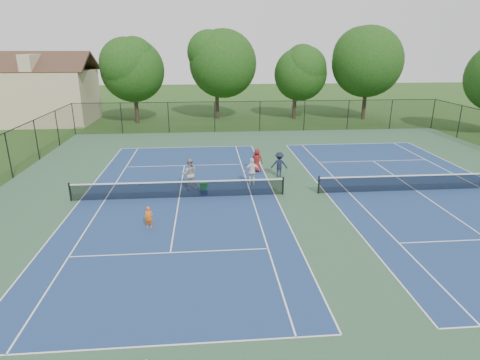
{
  "coord_description": "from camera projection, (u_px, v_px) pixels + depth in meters",
  "views": [
    {
      "loc": [
        -5.38,
        -21.44,
        8.2
      ],
      "look_at": [
        -3.62,
        -1.0,
        1.3
      ],
      "focal_mm": 30.0,
      "sensor_mm": 36.0,
      "label": 1
    }
  ],
  "objects": [
    {
      "name": "ground",
      "position": [
        300.0,
        194.0,
        23.3
      ],
      "size": [
        140.0,
        140.0,
        0.0
      ],
      "primitive_type": "plane",
      "color": "#234716",
      "rests_on": "ground"
    },
    {
      "name": "court_pad",
      "position": [
        300.0,
        194.0,
        23.3
      ],
      "size": [
        36.0,
        36.0,
        0.01
      ],
      "primitive_type": "cube",
      "color": "#2D5034",
      "rests_on": "ground"
    },
    {
      "name": "tennis_court_left",
      "position": [
        179.0,
        196.0,
        22.7
      ],
      "size": [
        12.0,
        23.83,
        1.07
      ],
      "color": "navy",
      "rests_on": "ground"
    },
    {
      "name": "tennis_court_right",
      "position": [
        416.0,
        189.0,
        23.83
      ],
      "size": [
        12.0,
        23.83,
        1.07
      ],
      "color": "navy",
      "rests_on": "ground"
    },
    {
      "name": "perimeter_fence",
      "position": [
        302.0,
        168.0,
        22.79
      ],
      "size": [
        36.08,
        36.08,
        3.02
      ],
      "color": "black",
      "rests_on": "ground"
    },
    {
      "name": "tree_back_a",
      "position": [
        133.0,
        67.0,
        42.98
      ],
      "size": [
        6.8,
        6.8,
        9.15
      ],
      "color": "#2D2116",
      "rests_on": "ground"
    },
    {
      "name": "tree_back_b",
      "position": [
        216.0,
        60.0,
        45.42
      ],
      "size": [
        7.6,
        7.6,
        10.03
      ],
      "color": "#2D2116",
      "rests_on": "ground"
    },
    {
      "name": "tree_back_c",
      "position": [
        296.0,
        71.0,
        45.56
      ],
      "size": [
        6.0,
        6.0,
        8.4
      ],
      "color": "#2D2116",
      "rests_on": "ground"
    },
    {
      "name": "tree_back_d",
      "position": [
        369.0,
        58.0,
        44.84
      ],
      "size": [
        7.8,
        7.8,
        10.37
      ],
      "color": "#2D2116",
      "rests_on": "ground"
    },
    {
      "name": "clapboard_house",
      "position": [
        44.0,
        94.0,
        44.05
      ],
      "size": [
        10.8,
        8.1,
        7.65
      ],
      "color": "tan",
      "rests_on": "ground"
    },
    {
      "name": "child_player",
      "position": [
        149.0,
        217.0,
        18.83
      ],
      "size": [
        0.39,
        0.26,
        1.06
      ],
      "primitive_type": "imported",
      "rotation": [
        0.0,
        0.0,
        -0.02
      ],
      "color": "orange",
      "rests_on": "ground"
    },
    {
      "name": "instructor",
      "position": [
        190.0,
        174.0,
        23.8
      ],
      "size": [
        0.95,
        0.75,
        1.92
      ],
      "primitive_type": "imported",
      "rotation": [
        0.0,
        0.0,
        3.17
      ],
      "color": "#9D9C9F",
      "rests_on": "ground"
    },
    {
      "name": "bystander_a",
      "position": [
        252.0,
        172.0,
        24.59
      ],
      "size": [
        1.03,
        0.49,
        1.71
      ],
      "primitive_type": "imported",
      "rotation": [
        0.0,
        0.0,
        3.21
      ],
      "color": "white",
      "rests_on": "ground"
    },
    {
      "name": "bystander_b",
      "position": [
        279.0,
        164.0,
        26.15
      ],
      "size": [
        1.14,
        0.75,
        1.65
      ],
      "primitive_type": "imported",
      "rotation": [
        0.0,
        0.0,
        3.01
      ],
      "color": "#171A32",
      "rests_on": "ground"
    },
    {
      "name": "bystander_c",
      "position": [
        257.0,
        160.0,
        27.21
      ],
      "size": [
        0.88,
        0.68,
        1.6
      ],
      "primitive_type": "imported",
      "rotation": [
        0.0,
        0.0,
        2.9
      ],
      "color": "maroon",
      "rests_on": "ground"
    },
    {
      "name": "ball_crate",
      "position": [
        204.0,
        192.0,
        23.17
      ],
      "size": [
        0.43,
        0.38,
        0.32
      ],
      "primitive_type": "cube",
      "rotation": [
        0.0,
        0.0,
        0.34
      ],
      "color": "navy",
      "rests_on": "ground"
    },
    {
      "name": "ball_hopper",
      "position": [
        204.0,
        186.0,
        23.05
      ],
      "size": [
        0.41,
        0.36,
        0.42
      ],
      "primitive_type": "cube",
      "rotation": [
        0.0,
        0.0,
        0.34
      ],
      "color": "green",
      "rests_on": "ball_crate"
    }
  ]
}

